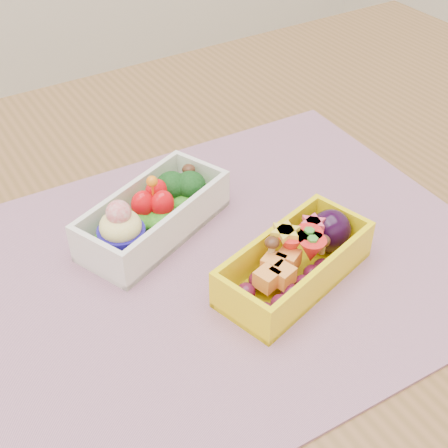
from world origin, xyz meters
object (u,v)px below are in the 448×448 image
bento_white (153,214)px  table (229,309)px  bento_yellow (297,260)px  placemat (220,262)px

bento_white → table: bearing=-59.7°
table → bento_yellow: bento_yellow is taller
table → placemat: size_ratio=2.46×
placemat → bento_yellow: (0.05, -0.05, 0.02)m
table → placemat: (-0.03, -0.03, 0.10)m
placemat → bento_yellow: bearing=-49.5°
placemat → bento_yellow: size_ratio=3.08×
table → placemat: placemat is taller
table → bento_yellow: bearing=-76.1°
bento_white → bento_yellow: bearing=-80.6°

